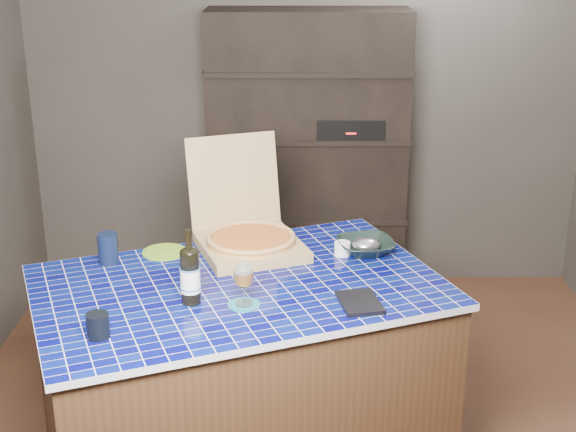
{
  "coord_description": "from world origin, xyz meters",
  "views": [
    {
      "loc": [
        -0.1,
        -3.25,
        2.25
      ],
      "look_at": [
        -0.11,
        0.0,
        1.07
      ],
      "focal_mm": 50.0,
      "sensor_mm": 36.0,
      "label": 1
    }
  ],
  "objects_px": {
    "mead_bottle": "(190,275)",
    "bowl": "(366,247)",
    "kitchen_island": "(241,378)",
    "dvd_case": "(360,302)",
    "pizza_box": "(249,236)",
    "wine_glass": "(244,276)"
  },
  "relations": [
    {
      "from": "mead_bottle",
      "to": "bowl",
      "type": "relative_size",
      "value": 1.2
    },
    {
      "from": "kitchen_island",
      "to": "bowl",
      "type": "bearing_deg",
      "value": 9.72
    },
    {
      "from": "bowl",
      "to": "kitchen_island",
      "type": "bearing_deg",
      "value": -148.96
    },
    {
      "from": "mead_bottle",
      "to": "dvd_case",
      "type": "xyz_separation_m",
      "value": [
        0.65,
        -0.01,
        -0.11
      ]
    },
    {
      "from": "pizza_box",
      "to": "mead_bottle",
      "type": "height_order",
      "value": "pizza_box"
    },
    {
      "from": "kitchen_island",
      "to": "pizza_box",
      "type": "height_order",
      "value": "pizza_box"
    },
    {
      "from": "mead_bottle",
      "to": "wine_glass",
      "type": "xyz_separation_m",
      "value": [
        0.2,
        -0.02,
        0.01
      ]
    },
    {
      "from": "kitchen_island",
      "to": "bowl",
      "type": "distance_m",
      "value": 0.79
    },
    {
      "from": "kitchen_island",
      "to": "dvd_case",
      "type": "relative_size",
      "value": 9.05
    },
    {
      "from": "wine_glass",
      "to": "bowl",
      "type": "distance_m",
      "value": 0.74
    },
    {
      "from": "dvd_case",
      "to": "bowl",
      "type": "xyz_separation_m",
      "value": [
        0.07,
        0.51,
        0.02
      ]
    },
    {
      "from": "pizza_box",
      "to": "wine_glass",
      "type": "height_order",
      "value": "pizza_box"
    },
    {
      "from": "wine_glass",
      "to": "dvd_case",
      "type": "relative_size",
      "value": 0.83
    },
    {
      "from": "pizza_box",
      "to": "dvd_case",
      "type": "xyz_separation_m",
      "value": [
        0.45,
        -0.55,
        -0.06
      ]
    },
    {
      "from": "kitchen_island",
      "to": "mead_bottle",
      "type": "height_order",
      "value": "mead_bottle"
    },
    {
      "from": "pizza_box",
      "to": "mead_bottle",
      "type": "relative_size",
      "value": 2.13
    },
    {
      "from": "wine_glass",
      "to": "mead_bottle",
      "type": "bearing_deg",
      "value": 173.25
    },
    {
      "from": "dvd_case",
      "to": "bowl",
      "type": "relative_size",
      "value": 0.83
    },
    {
      "from": "dvd_case",
      "to": "pizza_box",
      "type": "bearing_deg",
      "value": 118.64
    },
    {
      "from": "pizza_box",
      "to": "mead_bottle",
      "type": "distance_m",
      "value": 0.57
    },
    {
      "from": "mead_bottle",
      "to": "bowl",
      "type": "xyz_separation_m",
      "value": [
        0.72,
        0.5,
        -0.09
      ]
    },
    {
      "from": "wine_glass",
      "to": "bowl",
      "type": "bearing_deg",
      "value": 45.79
    }
  ]
}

